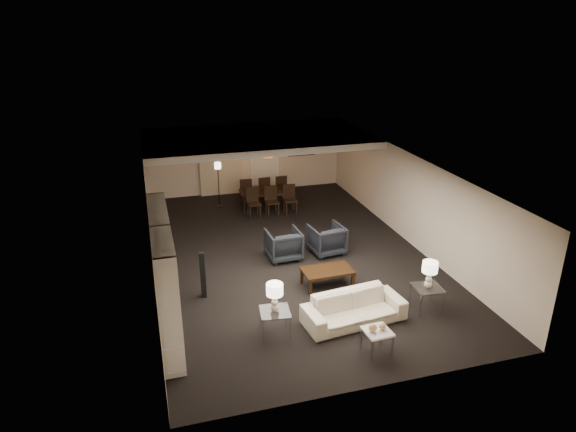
# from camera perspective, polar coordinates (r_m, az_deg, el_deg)

# --- Properties ---
(floor) EXTENTS (11.00, 11.00, 0.00)m
(floor) POSITION_cam_1_polar(r_m,az_deg,el_deg) (13.83, -0.00, -4.24)
(floor) COLOR black
(floor) RESTS_ON ground
(ceiling) EXTENTS (7.00, 11.00, 0.02)m
(ceiling) POSITION_cam_1_polar(r_m,az_deg,el_deg) (12.94, -0.00, 5.78)
(ceiling) COLOR silver
(ceiling) RESTS_ON ground
(wall_back) EXTENTS (7.00, 0.02, 2.50)m
(wall_back) POSITION_cam_1_polar(r_m,az_deg,el_deg) (18.43, -4.78, 6.47)
(wall_back) COLOR beige
(wall_back) RESTS_ON ground
(wall_front) EXTENTS (7.00, 0.02, 2.50)m
(wall_front) POSITION_cam_1_polar(r_m,az_deg,el_deg) (8.74, 10.28, -11.86)
(wall_front) COLOR beige
(wall_front) RESTS_ON ground
(wall_left) EXTENTS (0.02, 11.00, 2.50)m
(wall_left) POSITION_cam_1_polar(r_m,az_deg,el_deg) (12.88, -15.13, -0.96)
(wall_left) COLOR beige
(wall_left) RESTS_ON ground
(wall_right) EXTENTS (0.02, 11.00, 2.50)m
(wall_right) POSITION_cam_1_polar(r_m,az_deg,el_deg) (14.64, 13.29, 1.94)
(wall_right) COLOR beige
(wall_right) RESTS_ON ground
(ceiling_soffit) EXTENTS (7.00, 4.00, 0.20)m
(ceiling_soffit) POSITION_cam_1_polar(r_m,az_deg,el_deg) (16.26, -3.47, 8.64)
(ceiling_soffit) COLOR silver
(ceiling_soffit) RESTS_ON ceiling
(curtains) EXTENTS (1.50, 0.12, 2.40)m
(curtains) POSITION_cam_1_polar(r_m,az_deg,el_deg) (18.22, -7.51, 6.02)
(curtains) COLOR beige
(curtains) RESTS_ON wall_back
(door) EXTENTS (0.90, 0.05, 2.10)m
(door) POSITION_cam_1_polar(r_m,az_deg,el_deg) (18.60, -2.62, 6.02)
(door) COLOR silver
(door) RESTS_ON wall_back
(painting) EXTENTS (0.95, 0.04, 0.65)m
(painting) POSITION_cam_1_polar(r_m,az_deg,el_deg) (18.83, 1.54, 7.80)
(painting) COLOR #142D38
(painting) RESTS_ON wall_back
(media_unit) EXTENTS (0.38, 3.40, 2.35)m
(media_unit) POSITION_cam_1_polar(r_m,az_deg,el_deg) (10.54, -13.57, -6.44)
(media_unit) COLOR white
(media_unit) RESTS_ON wall_left
(pendant_light) EXTENTS (0.52, 0.52, 0.24)m
(pendant_light) POSITION_cam_1_polar(r_m,az_deg,el_deg) (16.44, -2.40, 7.08)
(pendant_light) COLOR #D8591E
(pendant_light) RESTS_ON ceiling_soffit
(sofa) EXTENTS (2.22, 1.07, 0.62)m
(sofa) POSITION_cam_1_polar(r_m,az_deg,el_deg) (10.92, 7.34, -10.15)
(sofa) COLOR beige
(sofa) RESTS_ON floor
(coffee_table) EXTENTS (1.19, 0.72, 0.42)m
(coffee_table) POSITION_cam_1_polar(r_m,az_deg,el_deg) (12.25, 4.38, -6.83)
(coffee_table) COLOR black
(coffee_table) RESTS_ON floor
(armchair_left) EXTENTS (0.88, 0.91, 0.79)m
(armchair_left) POSITION_cam_1_polar(r_m,az_deg,el_deg) (13.44, -0.51, -3.17)
(armchair_left) COLOR black
(armchair_left) RESTS_ON floor
(armchair_right) EXTENTS (0.95, 0.97, 0.79)m
(armchair_right) POSITION_cam_1_polar(r_m,az_deg,el_deg) (13.78, 4.30, -2.59)
(armchair_right) COLOR black
(armchair_right) RESTS_ON floor
(side_table_left) EXTENTS (0.65, 0.65, 0.55)m
(side_table_left) POSITION_cam_1_polar(r_m,az_deg,el_deg) (10.46, -1.46, -11.77)
(side_table_left) COLOR white
(side_table_left) RESTS_ON floor
(side_table_right) EXTENTS (0.62, 0.62, 0.55)m
(side_table_right) POSITION_cam_1_polar(r_m,az_deg,el_deg) (11.65, 15.14, -8.82)
(side_table_right) COLOR white
(side_table_right) RESTS_ON floor
(table_lamp_left) EXTENTS (0.34, 0.34, 0.61)m
(table_lamp_left) POSITION_cam_1_polar(r_m,az_deg,el_deg) (10.15, -1.49, -9.05)
(table_lamp_left) COLOR white
(table_lamp_left) RESTS_ON side_table_left
(table_lamp_right) EXTENTS (0.36, 0.36, 0.61)m
(table_lamp_right) POSITION_cam_1_polar(r_m,az_deg,el_deg) (11.38, 15.42, -6.31)
(table_lamp_right) COLOR beige
(table_lamp_right) RESTS_ON side_table_right
(marble_table) EXTENTS (0.52, 0.52, 0.49)m
(marble_table) POSITION_cam_1_polar(r_m,az_deg,el_deg) (10.13, 9.82, -13.56)
(marble_table) COLOR white
(marble_table) RESTS_ON floor
(gold_gourd_a) EXTENTS (0.16, 0.16, 0.16)m
(gold_gourd_a) POSITION_cam_1_polar(r_m,az_deg,el_deg) (9.91, 9.40, -12.15)
(gold_gourd_a) COLOR tan
(gold_gourd_a) RESTS_ON marble_table
(gold_gourd_b) EXTENTS (0.14, 0.14, 0.14)m
(gold_gourd_b) POSITION_cam_1_polar(r_m,az_deg,el_deg) (9.99, 10.46, -11.98)
(gold_gourd_b) COLOR tan
(gold_gourd_b) RESTS_ON marble_table
(television) EXTENTS (1.06, 0.14, 0.61)m
(television) POSITION_cam_1_polar(r_m,az_deg,el_deg) (11.16, -13.56, -5.49)
(television) COLOR black
(television) RESTS_ON media_unit
(vase_blue) EXTENTS (0.15, 0.15, 0.16)m
(vase_blue) POSITION_cam_1_polar(r_m,az_deg,el_deg) (9.55, -13.13, -9.77)
(vase_blue) COLOR #214492
(vase_blue) RESTS_ON media_unit
(vase_amber) EXTENTS (0.15, 0.15, 0.16)m
(vase_amber) POSITION_cam_1_polar(r_m,az_deg,el_deg) (9.73, -13.56, -5.83)
(vase_amber) COLOR gold
(vase_amber) RESTS_ON media_unit
(floor_speaker) EXTENTS (0.14, 0.14, 1.11)m
(floor_speaker) POSITION_cam_1_polar(r_m,az_deg,el_deg) (11.75, -9.44, -6.48)
(floor_speaker) COLOR black
(floor_speaker) RESTS_ON floor
(dining_table) EXTENTS (1.85, 1.18, 0.62)m
(dining_table) POSITION_cam_1_polar(r_m,az_deg,el_deg) (16.99, -2.31, 1.88)
(dining_table) COLOR black
(dining_table) RESTS_ON floor
(chair_nl) EXTENTS (0.43, 0.43, 0.91)m
(chair_nl) POSITION_cam_1_polar(r_m,az_deg,el_deg) (16.22, -3.82, 1.43)
(chair_nl) COLOR black
(chair_nl) RESTS_ON floor
(chair_nm) EXTENTS (0.42, 0.42, 0.91)m
(chair_nm) POSITION_cam_1_polar(r_m,az_deg,el_deg) (16.35, -1.77, 1.64)
(chair_nm) COLOR black
(chair_nm) RESTS_ON floor
(chair_nr) EXTENTS (0.44, 0.44, 0.91)m
(chair_nr) POSITION_cam_1_polar(r_m,az_deg,el_deg) (16.50, 0.25, 1.83)
(chair_nr) COLOR black
(chair_nr) RESTS_ON floor
(chair_fl) EXTENTS (0.45, 0.45, 0.91)m
(chair_fl) POSITION_cam_1_polar(r_m,az_deg,el_deg) (17.42, -4.75, 2.84)
(chair_fl) COLOR black
(chair_fl) RESTS_ON floor
(chair_fm) EXTENTS (0.46, 0.46, 0.91)m
(chair_fm) POSITION_cam_1_polar(r_m,az_deg,el_deg) (17.54, -2.83, 3.02)
(chair_fm) COLOR black
(chair_fm) RESTS_ON floor
(chair_fr) EXTENTS (0.44, 0.44, 0.91)m
(chair_fr) POSITION_cam_1_polar(r_m,az_deg,el_deg) (17.68, -0.94, 3.20)
(chair_fr) COLOR black
(chair_fr) RESTS_ON floor
(floor_lamp) EXTENTS (0.28, 0.28, 1.52)m
(floor_lamp) POSITION_cam_1_polar(r_m,az_deg,el_deg) (17.14, -7.72, 3.46)
(floor_lamp) COLOR black
(floor_lamp) RESTS_ON floor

